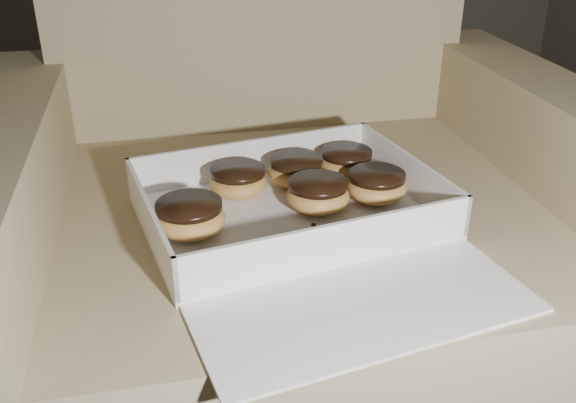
# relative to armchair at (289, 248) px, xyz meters

# --- Properties ---
(armchair) EXTENTS (0.95, 0.80, 0.99)m
(armchair) POSITION_rel_armchair_xyz_m (0.00, 0.00, 0.00)
(armchair) COLOR tan
(armchair) RESTS_ON floor
(bakery_box) EXTENTS (0.47, 0.53, 0.07)m
(bakery_box) POSITION_rel_armchair_xyz_m (-0.02, -0.17, 0.14)
(bakery_box) COLOR white
(bakery_box) RESTS_ON armchair
(donut_a) EXTENTS (0.09, 0.09, 0.04)m
(donut_a) POSITION_rel_armchair_xyz_m (0.00, -0.04, 0.16)
(donut_a) COLOR #E9AD51
(donut_a) RESTS_ON bakery_box
(donut_b) EXTENTS (0.09, 0.09, 0.05)m
(donut_b) POSITION_rel_armchair_xyz_m (0.01, -0.13, 0.16)
(donut_b) COLOR #E9AD51
(donut_b) RESTS_ON bakery_box
(donut_c) EXTENTS (0.09, 0.09, 0.04)m
(donut_c) POSITION_rel_armchair_xyz_m (0.09, -0.02, 0.16)
(donut_c) COLOR #E9AD51
(donut_c) RESTS_ON bakery_box
(donut_d) EXTENTS (0.09, 0.09, 0.05)m
(donut_d) POSITION_rel_armchair_xyz_m (-0.17, -0.16, 0.16)
(donut_d) COLOR #E9AD51
(donut_d) RESTS_ON bakery_box
(donut_e) EXTENTS (0.09, 0.09, 0.04)m
(donut_e) POSITION_rel_armchair_xyz_m (-0.09, -0.06, 0.16)
(donut_e) COLOR #E9AD51
(donut_e) RESTS_ON bakery_box
(donut_f) EXTENTS (0.09, 0.09, 0.04)m
(donut_f) POSITION_rel_armchair_xyz_m (0.11, -0.11, 0.16)
(donut_f) COLOR #E9AD51
(donut_f) RESTS_ON bakery_box
(crumb_a) EXTENTS (0.01, 0.01, 0.00)m
(crumb_a) POSITION_rel_armchair_xyz_m (0.01, -0.22, 0.14)
(crumb_a) COLOR black
(crumb_a) RESTS_ON bakery_box
(crumb_b) EXTENTS (0.01, 0.01, 0.00)m
(crumb_b) POSITION_rel_armchair_xyz_m (0.05, -0.23, 0.14)
(crumb_b) COLOR black
(crumb_b) RESTS_ON bakery_box
(crumb_c) EXTENTS (0.01, 0.01, 0.00)m
(crumb_c) POSITION_rel_armchair_xyz_m (-0.00, -0.17, 0.14)
(crumb_c) COLOR black
(crumb_c) RESTS_ON bakery_box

